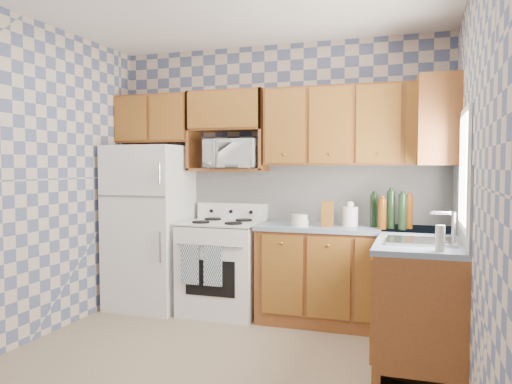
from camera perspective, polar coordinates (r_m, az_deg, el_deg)
floor at (r=3.88m, az=-4.37°, el=-19.32°), size 3.40×3.40×0.00m
back_wall at (r=5.11m, az=2.42°, el=1.60°), size 3.40×0.02×2.70m
right_wall at (r=3.34m, az=23.61°, el=0.61°), size 0.02×3.20×2.70m
backsplash_back at (r=5.01m, az=6.79°, el=-0.16°), size 2.60×0.02×0.56m
backsplash_right at (r=4.14m, az=22.36°, el=-1.02°), size 0.02×1.60×0.56m
refrigerator at (r=5.32m, az=-12.02°, el=-3.91°), size 0.75×0.70×1.68m
stove_body at (r=5.06m, az=-3.81°, el=-8.70°), size 0.76×0.65×0.90m
cooktop at (r=4.98m, az=-3.83°, el=-3.57°), size 0.76×0.65×0.02m
backguard at (r=5.23m, az=-2.71°, el=-2.21°), size 0.76×0.08×0.17m
dish_towel_left at (r=4.81m, az=-7.56°, el=-8.21°), size 0.18×0.02×0.38m
dish_towel_right at (r=4.71m, az=-4.97°, el=-8.42°), size 0.18×0.02×0.38m
base_cabinets_back at (r=4.77m, az=11.13°, el=-9.59°), size 1.75×0.60×0.88m
base_cabinets_right at (r=4.25m, az=18.17°, el=-11.24°), size 0.60×1.60×0.88m
countertop_back at (r=4.68m, az=11.18°, el=-4.10°), size 1.77×0.63×0.04m
countertop_right at (r=4.16m, az=18.20°, el=-5.09°), size 0.63×1.60×0.04m
upper_cabinets_back at (r=4.80m, az=11.50°, el=7.43°), size 1.75×0.33×0.74m
upper_cabinets_fridge at (r=5.47m, az=-11.31°, el=8.14°), size 0.82×0.33×0.50m
upper_cabinets_right at (r=4.59m, az=20.15°, el=7.51°), size 0.33×0.70×0.74m
microwave_shelf at (r=5.10m, az=-3.18°, el=2.55°), size 0.80×0.33×0.03m
microwave at (r=5.04m, az=-2.65°, el=4.38°), size 0.54×0.38×0.29m
sink at (r=3.81m, az=18.30°, el=-5.44°), size 0.48×0.40×0.03m
window at (r=3.78m, az=22.76°, el=2.40°), size 0.02×0.66×0.86m
bottle_0 at (r=4.58m, az=15.16°, el=-1.96°), size 0.07×0.07×0.33m
bottle_1 at (r=4.51m, az=16.39°, el=-2.18°), size 0.07×0.07×0.31m
bottle_2 at (r=4.61m, az=17.05°, el=-2.22°), size 0.07×0.07×0.29m
bottle_3 at (r=4.50m, az=14.22°, el=-2.45°), size 0.07×0.07×0.27m
bottle_4 at (r=4.65m, az=13.35°, el=-2.07°), size 0.07×0.07×0.30m
knife_block at (r=4.60m, az=8.16°, el=-2.49°), size 0.11×0.11×0.23m
electric_kettle at (r=4.67m, az=10.73°, el=-2.77°), size 0.14×0.14×0.18m
food_containers at (r=4.61m, az=5.03°, el=-3.25°), size 0.16×0.16×0.11m
soap_bottle at (r=3.46m, az=20.30°, el=-4.98°), size 0.06×0.06×0.17m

